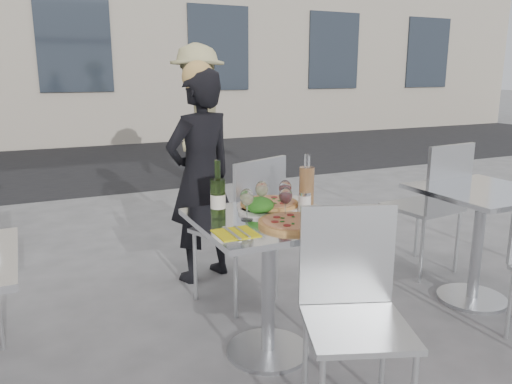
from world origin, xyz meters
name	(u,v)px	position (x,y,z in m)	size (l,w,h in m)	color
ground	(268,352)	(0.00, 0.00, 0.00)	(80.00, 80.00, 0.00)	#5E5F61
street_asphalt	(96,162)	(0.00, 6.50, 0.00)	(24.00, 5.00, 0.00)	black
main_table	(268,257)	(0.00, 0.00, 0.54)	(0.72, 0.72, 0.75)	#B7BABF
side_table_right	(480,221)	(1.50, 0.00, 0.54)	(0.72, 0.72, 0.75)	#B7BABF
chair_far	(247,219)	(0.14, 0.58, 0.57)	(0.57, 0.58, 0.96)	silver
chair_near	(352,298)	(0.11, -0.57, 0.54)	(0.54, 0.54, 0.91)	silver
side_chair_rfar	(434,198)	(1.57, 0.47, 0.58)	(0.49, 0.50, 0.98)	silver
woman_diner	(201,177)	(0.03, 1.12, 0.75)	(0.54, 0.36, 1.49)	black
pedestrian_b	(198,118)	(0.94, 3.87, 0.91)	(1.17, 0.67, 1.82)	tan
pizza_near	(293,222)	(0.05, -0.15, 0.76)	(0.33, 0.33, 0.02)	tan
pizza_far	(269,204)	(0.09, 0.18, 0.77)	(0.35, 0.35, 0.03)	white
salad_plate	(260,207)	(-0.01, 0.09, 0.79)	(0.22, 0.22, 0.09)	white
wine_bottle	(218,196)	(-0.23, 0.09, 0.86)	(0.07, 0.07, 0.29)	#304A1C
carafe	(307,186)	(0.27, 0.09, 0.87)	(0.08, 0.08, 0.29)	tan
sugar_shaker	(305,202)	(0.21, 0.01, 0.80)	(0.06, 0.06, 0.11)	white
wineglass_white_a	(247,198)	(-0.11, 0.01, 0.86)	(0.07, 0.07, 0.16)	white
wineglass_white_b	(262,190)	(0.03, 0.14, 0.86)	(0.07, 0.07, 0.16)	white
wineglass_red_a	(286,197)	(0.07, -0.04, 0.86)	(0.07, 0.07, 0.16)	white
wineglass_red_b	(285,189)	(0.15, 0.11, 0.86)	(0.07, 0.07, 0.16)	white
napkin_left	(236,233)	(-0.25, -0.16, 0.75)	(0.18, 0.20, 0.01)	yellow
napkin_right	(338,222)	(0.27, -0.21, 0.75)	(0.20, 0.20, 0.01)	yellow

